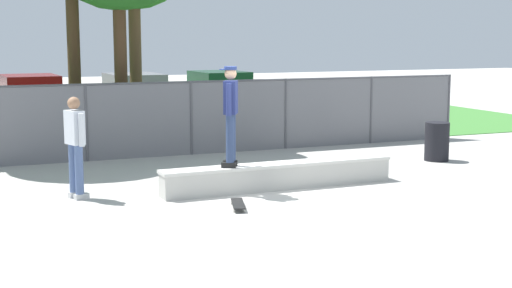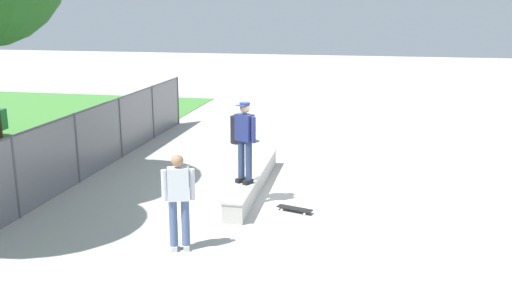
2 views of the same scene
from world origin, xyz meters
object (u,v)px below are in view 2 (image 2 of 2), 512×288
bystander (179,198)px  skateboard (295,209)px  concrete_ledge (253,180)px  skateboarder (245,138)px  trash_bin (239,130)px

bystander → skateboard: bearing=-36.8°
concrete_ledge → skateboarder: size_ratio=2.54×
trash_bin → skateboard: bearing=-155.8°
concrete_ledge → trash_bin: (4.66, 1.47, 0.20)m
concrete_ledge → skateboard: 1.79m
concrete_ledge → skateboarder: bearing=-178.2°
skateboarder → trash_bin: skateboarder is taller
concrete_ledge → bystander: (-3.70, 0.58, 0.76)m
skateboard → trash_bin: size_ratio=0.92×
concrete_ledge → bystander: bearing=171.1°
concrete_ledge → skateboard: bearing=-137.2°
bystander → skateboarder: bearing=-12.7°
skateboarder → bystander: skateboarder is taller
skateboard → bystander: 3.13m
trash_bin → skateboarder: bearing=-165.1°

